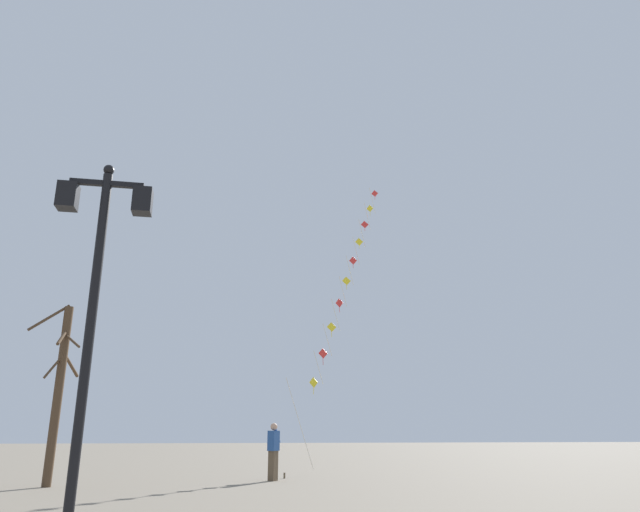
# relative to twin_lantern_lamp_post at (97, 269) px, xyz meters

# --- Properties ---
(ground_plane) EXTENTS (160.00, 160.00, 0.00)m
(ground_plane) POSITION_rel_twin_lantern_lamp_post_xyz_m (2.89, 12.92, -3.67)
(ground_plane) COLOR #756B5B
(twin_lantern_lamp_post) EXTENTS (1.36, 0.28, 5.34)m
(twin_lantern_lamp_post) POSITION_rel_twin_lantern_lamp_post_xyz_m (0.00, 0.00, 0.00)
(twin_lantern_lamp_post) COLOR black
(twin_lantern_lamp_post) RESTS_ON ground_plane
(kite_train) EXTENTS (5.87, 8.21, 14.06)m
(kite_train) POSITION_rel_twin_lantern_lamp_post_xyz_m (7.34, 15.71, 3.95)
(kite_train) COLOR brown
(kite_train) RESTS_ON ground_plane
(kite_flyer) EXTENTS (0.48, 0.59, 1.71)m
(kite_flyer) POSITION_rel_twin_lantern_lamp_post_xyz_m (3.76, 10.40, -2.77)
(kite_flyer) COLOR brown
(kite_flyer) RESTS_ON ground_plane
(bare_tree) EXTENTS (1.65, 2.20, 5.05)m
(bare_tree) POSITION_rel_twin_lantern_lamp_post_xyz_m (-2.52, 9.31, -1.04)
(bare_tree) COLOR #4C3826
(bare_tree) RESTS_ON ground_plane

